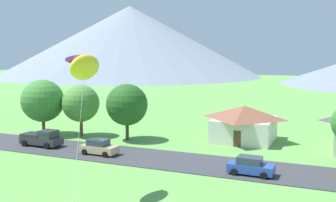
{
  "coord_description": "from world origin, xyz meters",
  "views": [
    {
      "loc": [
        12.67,
        -11.47,
        11.22
      ],
      "look_at": [
        1.24,
        15.33,
        7.73
      ],
      "focal_mm": 42.44,
      "sensor_mm": 36.0,
      "label": 1
    }
  ],
  "objects": [
    {
      "name": "tree_near_left",
      "position": [
        -12.2,
        33.26,
        4.63
      ],
      "size": [
        5.41,
        5.41,
        7.35
      ],
      "color": "#4C3823",
      "rests_on": "ground"
    },
    {
      "name": "parked_car_blue_west_end",
      "position": [
        5.7,
        24.37,
        0.87
      ],
      "size": [
        4.25,
        2.18,
        1.68
      ],
      "color": "#2847A8",
      "rests_on": "road_strip"
    },
    {
      "name": "tree_right_of_center",
      "position": [
        -24.39,
        31.5,
        4.78
      ],
      "size": [
        5.83,
        5.83,
        7.7
      ],
      "color": "brown",
      "rests_on": "ground"
    },
    {
      "name": "house_left_center",
      "position": [
        1.93,
        38.82,
        2.35
      ],
      "size": [
        7.9,
        8.35,
        4.55
      ],
      "color": "silver",
      "rests_on": "ground"
    },
    {
      "name": "road_strip",
      "position": [
        0.0,
        26.14,
        0.04
      ],
      "size": [
        160.0,
        7.29,
        0.08
      ],
      "primitive_type": "cube",
      "color": "#38383D",
      "rests_on": "ground"
    },
    {
      "name": "kite_flyer_with_kite",
      "position": [
        -5.22,
        14.08,
        10.1
      ],
      "size": [
        3.56,
        7.2,
        11.27
      ],
      "color": "black",
      "rests_on": "ground"
    },
    {
      "name": "pickup_truck_charcoal_west_side",
      "position": [
        -19.83,
        25.87,
        1.06
      ],
      "size": [
        5.24,
        2.4,
        1.99
      ],
      "color": "#333338",
      "rests_on": "road_strip"
    },
    {
      "name": "parked_car_tan_mid_west",
      "position": [
        -11.32,
        25.22,
        0.87
      ],
      "size": [
        4.24,
        2.16,
        1.68
      ],
      "color": "tan",
      "rests_on": "road_strip"
    },
    {
      "name": "tree_left_of_center",
      "position": [
        -19.21,
        33.02,
        4.5
      ],
      "size": [
        5.07,
        5.07,
        7.05
      ],
      "color": "brown",
      "rests_on": "ground"
    },
    {
      "name": "mountain_far_east_ridge",
      "position": [
        -84.12,
        166.73,
        17.41
      ],
      "size": [
        130.02,
        130.02,
        34.82
      ],
      "primitive_type": "cone",
      "color": "gray",
      "rests_on": "ground"
    }
  ]
}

